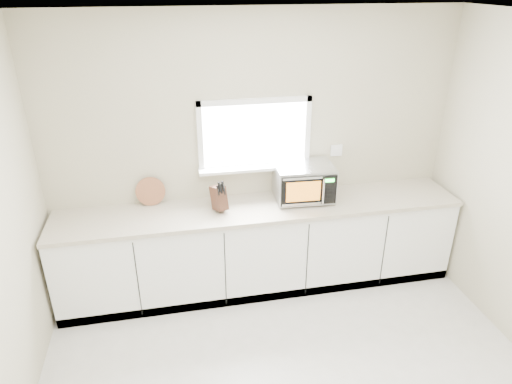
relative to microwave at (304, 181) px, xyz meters
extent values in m
cube|color=#BEB697|center=(-0.45, 0.23, 0.24)|extent=(4.00, 0.02, 2.70)
cube|color=white|center=(-0.45, 0.22, 0.44)|extent=(1.00, 0.02, 0.60)
cube|color=white|center=(-0.45, 0.15, 0.12)|extent=(1.12, 0.16, 0.03)
cube|color=white|center=(-0.45, 0.20, 0.77)|extent=(1.10, 0.04, 0.05)
cube|color=white|center=(-0.45, 0.20, 0.12)|extent=(1.10, 0.04, 0.05)
cube|color=white|center=(-0.97, 0.20, 0.44)|extent=(0.05, 0.04, 0.70)
cube|color=white|center=(0.08, 0.20, 0.44)|extent=(0.05, 0.04, 0.70)
cube|color=white|center=(0.40, 0.22, 0.21)|extent=(0.12, 0.01, 0.12)
cube|color=white|center=(-0.45, -0.07, -0.67)|extent=(3.92, 0.60, 0.88)
cube|color=beige|center=(-0.45, -0.08, -0.21)|extent=(3.92, 0.64, 0.04)
cylinder|color=black|center=(-0.24, -0.15, -0.18)|extent=(0.03, 0.03, 0.02)
cylinder|color=black|center=(-0.22, 0.19, -0.18)|extent=(0.03, 0.03, 0.02)
cylinder|color=black|center=(0.22, -0.17, -0.18)|extent=(0.03, 0.03, 0.02)
cylinder|color=black|center=(0.24, 0.16, -0.18)|extent=(0.03, 0.03, 0.02)
cube|color=#B0B3B8|center=(0.00, 0.01, 0.00)|extent=(0.58, 0.45, 0.33)
cube|color=black|center=(-0.01, -0.21, 0.00)|extent=(0.53, 0.04, 0.29)
cube|color=orange|center=(-0.07, -0.21, 0.00)|extent=(0.33, 0.02, 0.20)
cylinder|color=silver|center=(0.12, -0.24, 0.00)|extent=(0.02, 0.02, 0.26)
cube|color=black|center=(0.18, -0.22, 0.00)|extent=(0.13, 0.01, 0.29)
cube|color=#19FF33|center=(0.18, -0.23, 0.10)|extent=(0.09, 0.01, 0.03)
cube|color=silver|center=(0.00, 0.01, 0.17)|extent=(0.58, 0.45, 0.01)
cube|color=#482619|center=(-0.85, -0.08, -0.06)|extent=(0.17, 0.24, 0.26)
cube|color=black|center=(-0.86, -0.14, 0.05)|extent=(0.03, 0.05, 0.09)
cube|color=black|center=(-0.83, -0.13, 0.06)|extent=(0.03, 0.05, 0.09)
cube|color=black|center=(-0.80, -0.12, 0.04)|extent=(0.03, 0.05, 0.09)
cube|color=black|center=(-0.85, -0.13, 0.08)|extent=(0.03, 0.05, 0.09)
cube|color=black|center=(-0.81, -0.12, 0.08)|extent=(0.03, 0.05, 0.09)
cylinder|color=#9D5E3D|center=(-1.48, 0.17, -0.05)|extent=(0.28, 0.07, 0.28)
cylinder|color=#B0B3B8|center=(-0.01, 0.00, -0.10)|extent=(0.14, 0.14, 0.18)
cylinder|color=black|center=(-0.01, 0.00, 0.01)|extent=(0.13, 0.13, 0.04)
camera|label=1|loc=(-1.27, -3.89, 1.83)|focal=32.00mm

